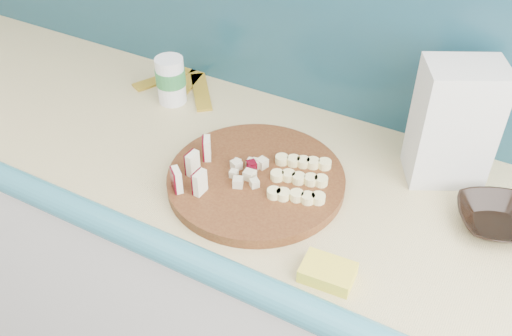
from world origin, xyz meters
The scene contains 10 objects.
kitchen_counter centered at (0.10, 1.50, 0.46)m, with size 2.20×0.63×0.91m.
cutting_board centered at (0.26, 1.45, 0.92)m, with size 0.38×0.38×0.02m, color #411D0E.
apple_wedges centered at (0.15, 1.38, 0.96)m, with size 0.07×0.15×0.05m.
apple_chunks centered at (0.24, 1.44, 0.94)m, with size 0.06×0.07×0.02m.
banana_slices centered at (0.35, 1.47, 0.94)m, with size 0.15×0.16×0.02m.
brown_bowl centered at (0.74, 1.56, 0.93)m, with size 0.16×0.16×0.04m, color black.
flour_bag centered at (0.60, 1.67, 1.04)m, with size 0.16×0.11×0.27m, color silver.
canister centered at (-0.08, 1.63, 0.97)m, with size 0.07×0.07×0.12m.
sponge centered at (0.50, 1.28, 0.92)m, with size 0.09×0.07×0.03m, color #FFF343.
banana_peel centered at (-0.10, 1.71, 0.91)m, with size 0.25×0.21×0.01m.
Camera 1 is at (0.70, 0.64, 1.71)m, focal length 40.00 mm.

